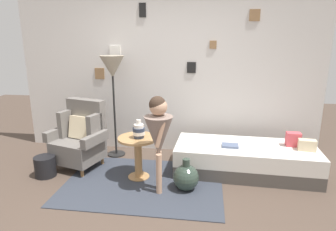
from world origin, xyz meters
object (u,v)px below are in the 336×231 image
Objects in this scene: side_table at (138,150)px; book_on_daybed at (230,146)px; vase_striped at (139,131)px; floor_lamp at (112,71)px; magazine_basket at (45,166)px; armchair at (81,137)px; demijohn_near at (186,177)px; daybed at (245,159)px; person_child at (159,132)px.

book_on_daybed is at bearing 13.02° from side_table.
vase_striped is (0.02, -0.02, 0.27)m from side_table.
floor_lamp is 5.62× the size of magazine_basket.
demijohn_near is (1.56, -0.49, -0.27)m from armchair.
floor_lamp is (-1.97, 0.38, 1.14)m from daybed.
side_table is 1.30m from magazine_basket.
floor_lamp is 3.86× the size of demijohn_near.
armchair is 0.81× the size of person_child.
daybed is at bearing 19.12° from book_on_daybed.
floor_lamp is at bearing 52.31° from armchair.
side_table is at bearing 138.44° from vase_striped.
person_child is at bearing -44.70° from vase_striped.
vase_striped is at bearing -165.87° from book_on_daybed.
armchair is at bearing 163.44° from vase_striped.
armchair is 0.95m from side_table.
armchair is 0.50× the size of daybed.
daybed is 4.74× the size of demijohn_near.
demijohn_near reaches higher than magazine_basket.
side_table is at bearing 135.49° from person_child.
vase_striped reaches higher than magazine_basket.
daybed is at bearing 10.16° from magazine_basket.
vase_striped is 0.20× the size of person_child.
daybed is 8.78× the size of book_on_daybed.
armchair is 2.35m from daybed.
side_table is 2.05× the size of magazine_basket.
floor_lamp is 1.32× the size of person_child.
daybed is 1.41m from person_child.
demijohn_near is (0.65, -0.24, -0.24)m from side_table.
daybed is at bearing 13.97° from side_table.
demijohn_near is at bearing 16.02° from person_child.
daybed reaches higher than magazine_basket.
side_table is 0.36× the size of floor_lamp.
person_child is at bearing -145.30° from book_on_daybed.
side_table is 2.36× the size of vase_striped.
demijohn_near reaches higher than daybed.
armchair is 1.41m from person_child.
armchair is at bearing -179.40° from book_on_daybed.
floor_lamp is 1.49m from person_child.
armchair is at bearing -177.62° from daybed.
armchair is at bearing 162.50° from demijohn_near.
floor_lamp is 2.04m from book_on_daybed.
book_on_daybed is at bearing -160.88° from daybed.
armchair is 1.69× the size of side_table.
person_child reaches higher than demijohn_near.
side_table is 1.24m from book_on_daybed.
side_table is 0.73m from demijohn_near.
side_table is 0.60m from person_child.
side_table reaches higher than book_on_daybed.
person_child is (-1.09, -0.68, 0.57)m from daybed.
book_on_daybed is (1.19, 0.30, -0.26)m from vase_striped.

